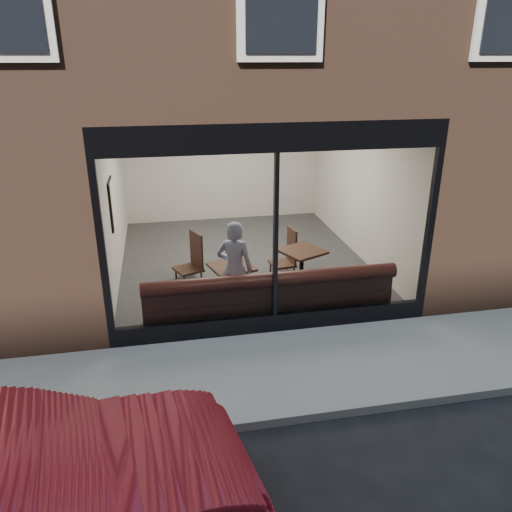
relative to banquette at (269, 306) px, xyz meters
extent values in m
plane|color=black|center=(0.00, -2.45, -0.23)|extent=(120.00, 120.00, 0.00)
cube|color=gray|center=(0.00, -1.45, -0.22)|extent=(40.00, 2.00, 0.01)
cube|color=gray|center=(0.00, -2.50, -0.17)|extent=(40.00, 0.10, 0.12)
cube|color=brown|center=(-3.75, 5.55, 1.38)|extent=(2.50, 12.00, 3.20)
cube|color=brown|center=(3.75, 5.55, 1.38)|extent=(2.50, 12.00, 3.20)
cube|color=brown|center=(0.00, 8.55, 1.38)|extent=(5.00, 6.00, 3.20)
plane|color=#2D2D30|center=(0.00, 2.55, -0.21)|extent=(6.00, 6.00, 0.00)
plane|color=white|center=(0.00, 2.55, 2.97)|extent=(6.00, 6.00, 0.00)
plane|color=silver|center=(0.00, 5.54, 1.37)|extent=(5.00, 0.00, 5.00)
plane|color=silver|center=(-2.49, 2.55, 1.37)|extent=(0.00, 6.00, 6.00)
plane|color=silver|center=(2.49, 2.55, 1.37)|extent=(0.00, 6.00, 6.00)
cube|color=black|center=(0.00, -0.40, -0.08)|extent=(5.00, 0.10, 0.30)
cube|color=black|center=(0.00, -0.40, 2.77)|extent=(5.00, 0.10, 0.40)
cube|color=black|center=(0.00, -0.40, 1.32)|extent=(0.06, 0.10, 2.50)
plane|color=white|center=(0.00, -0.43, 1.33)|extent=(4.80, 0.00, 4.80)
cube|color=#361913|center=(0.00, 0.00, 0.00)|extent=(4.00, 0.55, 0.45)
imported|color=#A0B0DB|center=(-0.51, 0.29, 0.59)|extent=(0.69, 0.57, 1.63)
cube|color=black|center=(-0.53, 0.55, 0.52)|extent=(0.82, 0.82, 0.04)
cube|color=black|center=(0.84, 1.02, 0.52)|extent=(0.93, 0.93, 0.04)
cube|color=black|center=(-1.19, 1.76, 0.01)|extent=(0.62, 0.62, 0.05)
cube|color=black|center=(0.64, 1.68, 0.01)|extent=(0.49, 0.49, 0.04)
cube|color=white|center=(-2.45, 1.84, 1.36)|extent=(0.02, 0.62, 0.82)
camera|label=1|loc=(-1.60, -7.07, 3.79)|focal=35.00mm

